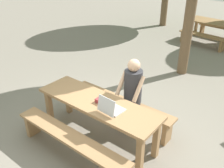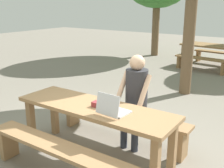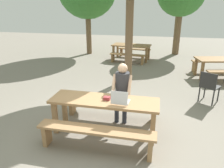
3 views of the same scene
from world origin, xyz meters
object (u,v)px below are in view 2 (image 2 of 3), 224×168
laptop (112,109)px  picnic_table_rear (211,48)px  small_pouch (98,104)px  person_seated (135,94)px  picnic_table_front (95,114)px

laptop → picnic_table_rear: bearing=-80.5°
small_pouch → laptop: bearing=-17.5°
small_pouch → person_seated: bearing=71.3°
small_pouch → picnic_table_front: bearing=-179.1°
picnic_table_front → person_seated: (0.26, 0.61, 0.15)m
laptop → picnic_table_rear: (-0.64, 6.53, -0.19)m
person_seated → picnic_table_rear: 5.86m
laptop → person_seated: person_seated is taller
picnic_table_rear → person_seated: bearing=-77.4°
picnic_table_front → picnic_table_rear: size_ratio=1.16×
picnic_table_front → small_pouch: 0.16m
picnic_table_rear → laptop: bearing=-77.2°
picnic_table_front → small_pouch: bearing=0.9°
laptop → person_seated: bearing=-79.1°
small_pouch → person_seated: 0.64m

